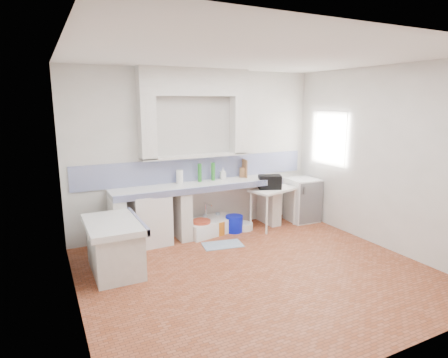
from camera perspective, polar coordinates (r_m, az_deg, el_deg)
name	(u,v)px	position (r m, az deg, el deg)	size (l,w,h in m)	color
floor	(257,272)	(5.23, 5.07, -13.92)	(4.50, 4.50, 0.00)	#995034
ceiling	(261,56)	(4.75, 5.70, 18.19)	(4.50, 4.50, 0.00)	silver
wall_back	(198,152)	(6.56, -3.93, 4.15)	(4.50, 4.50, 0.00)	silver
wall_front	(390,210)	(3.32, 23.98, -4.32)	(4.50, 4.50, 0.00)	silver
wall_left	(70,188)	(4.10, -22.42, -1.29)	(4.50, 4.50, 0.00)	silver
wall_right	(383,158)	(6.27, 23.11, 2.90)	(4.50, 4.50, 0.00)	silver
alcove_mass	(195,82)	(6.36, -4.49, 14.52)	(1.90, 0.25, 0.45)	silver
window_frame	(337,138)	(7.20, 16.88, 5.95)	(0.35, 0.86, 1.06)	#362211
lace_valance	(332,118)	(7.07, 16.19, 8.99)	(0.01, 0.84, 0.24)	white
counter_slab	(200,186)	(6.34, -3.65, -1.06)	(3.00, 0.60, 0.08)	white
counter_lip	(207,189)	(6.09, -2.61, -1.58)	(3.00, 0.04, 0.10)	navy
counter_pier_left	(118,223)	(6.07, -15.91, -6.48)	(0.20, 0.55, 0.82)	silver
counter_pier_mid	(181,214)	(6.33, -6.52, -5.34)	(0.20, 0.55, 0.82)	silver
counter_pier_right	(269,202)	(7.10, 6.87, -3.48)	(0.20, 0.55, 0.82)	silver
peninsula_top	(113,224)	(5.22, -16.54, -6.65)	(0.70, 1.10, 0.08)	white
peninsula_base	(115,249)	(5.33, -16.32, -10.22)	(0.60, 1.00, 0.62)	silver
peninsula_lip	(138,221)	(5.28, -13.00, -6.24)	(0.04, 1.10, 0.10)	navy
backsplash	(199,169)	(6.59, -3.84, 1.55)	(4.27, 0.03, 0.40)	navy
stove	(150,218)	(6.16, -11.23, -5.92)	(0.59, 0.57, 0.83)	white
sink	(210,227)	(6.61, -2.15, -7.26)	(0.93, 0.50, 0.22)	white
side_table	(273,208)	(6.90, 7.47, -4.35)	(0.87, 0.48, 0.04)	white
fridge	(302,200)	(7.34, 11.86, -3.11)	(0.53, 0.53, 0.82)	white
bucket_red	(201,229)	(6.40, -3.48, -7.57)	(0.32, 0.32, 0.30)	#BD4227
bucket_orange	(218,227)	(6.54, -0.94, -7.37)	(0.26, 0.26, 0.24)	orange
bucket_blue	(234,224)	(6.66, 1.55, -6.83)	(0.31, 0.31, 0.29)	#0814CA
basin_white	(244,226)	(6.79, 3.06, -7.19)	(0.32, 0.32, 0.12)	white
water_bottle_a	(205,223)	(6.72, -2.95, -6.66)	(0.08, 0.08, 0.28)	silver
water_bottle_b	(218,220)	(6.82, -0.96, -6.33)	(0.08, 0.08, 0.29)	silver
black_bag	(270,182)	(6.74, 7.00, -0.46)	(0.39, 0.23, 0.25)	black
green_bottle_a	(200,173)	(6.46, -3.73, 0.96)	(0.07, 0.07, 0.31)	#277327
green_bottle_b	(213,172)	(6.56, -1.67, 1.15)	(0.07, 0.07, 0.31)	#277327
knife_block	(242,173)	(6.84, 2.78, 0.99)	(0.09, 0.07, 0.18)	#97683C
cutting_board	(245,168)	(6.85, 3.17, 1.64)	(0.02, 0.24, 0.33)	#97683C
paper_towel	(179,177)	(6.34, -6.80, 0.32)	(0.12, 0.12, 0.23)	white
soap_bottle	(223,174)	(6.65, -0.17, 0.84)	(0.09, 0.10, 0.21)	white
rug	(223,245)	(6.09, -0.22, -10.00)	(0.63, 0.36, 0.01)	#355780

